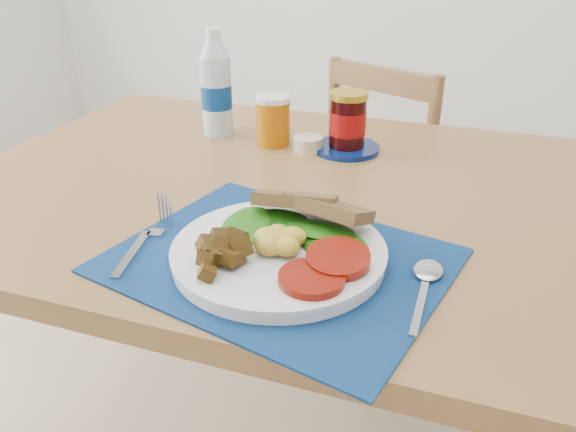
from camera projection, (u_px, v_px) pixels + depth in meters
The scene contains 10 objects.
table at pixel (323, 229), 1.06m from camera, with size 1.40×0.90×0.75m.
chair_far at pixel (394, 167), 1.69m from camera, with size 0.50×0.49×1.03m.
placemat at pixel (279, 260), 0.80m from camera, with size 0.45×0.36×0.00m, color black.
breakfast_plate at pixel (274, 247), 0.79m from camera, with size 0.30×0.30×0.07m.
fork at pixel (147, 240), 0.84m from camera, with size 0.04×0.19×0.00m.
spoon at pixel (425, 282), 0.74m from camera, with size 0.04×0.17×0.01m.
water_bottle at pixel (216, 89), 1.25m from camera, with size 0.07×0.07×0.24m.
juice_glass at pixel (273, 122), 1.21m from camera, with size 0.07×0.07×0.10m, color #A95404.
ramekin at pixel (308, 144), 1.19m from camera, with size 0.06×0.06×0.03m, color #C2B88E.
jam_on_saucer at pixel (347, 125), 1.17m from camera, with size 0.14×0.14×0.13m.
Camera 1 is at (0.24, -0.70, 1.18)m, focal length 35.00 mm.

